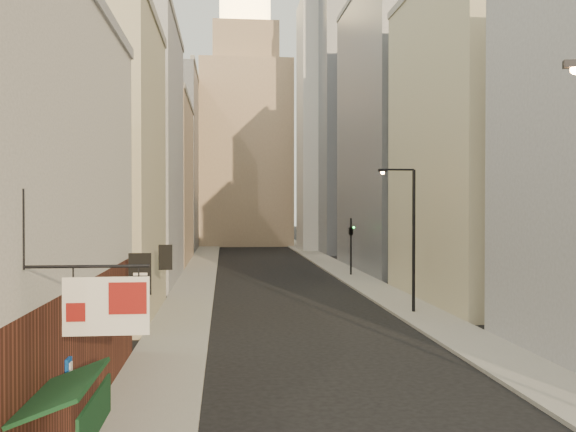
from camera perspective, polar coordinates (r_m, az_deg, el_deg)
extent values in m
cube|color=gray|center=(64.57, -7.64, -4.41)|extent=(3.00, 140.00, 0.15)
cube|color=gray|center=(65.43, 3.85, -4.34)|extent=(3.00, 140.00, 0.15)
cylinder|color=black|center=(12.58, -17.66, -4.30)|extent=(2.40, 0.06, 0.06)
cube|color=beige|center=(12.59, -15.85, -7.72)|extent=(1.60, 0.06, 1.10)
cube|color=maroon|center=(12.51, -14.04, -7.08)|extent=(0.70, 0.10, 0.60)
cube|color=maroon|center=(12.72, -18.31, -8.11)|extent=(0.35, 0.10, 0.35)
cube|color=black|center=(13.29, -19.39, -14.34)|extent=(1.25, 3.00, 0.52)
cube|color=black|center=(13.30, -16.76, -16.55)|extent=(0.06, 3.00, 0.80)
cube|color=#0940A0|center=(16.34, -18.92, -12.71)|extent=(0.08, 0.40, 0.50)
cube|color=black|center=(23.57, -13.03, -5.05)|extent=(0.80, 0.08, 1.50)
cube|color=black|center=(33.49, -10.84, -3.63)|extent=(0.70, 0.08, 1.30)
cube|color=#BAB28F|center=(36.14, -18.03, 3.97)|extent=(8.00, 12.00, 16.00)
cube|color=gray|center=(51.98, -14.25, 5.24)|extent=(8.00, 16.00, 20.00)
cube|color=tan|center=(69.73, -12.04, 2.90)|extent=(8.00, 18.00, 17.00)
cube|color=gray|center=(89.79, -10.63, 4.68)|extent=(8.00, 20.00, 24.00)
cube|color=#BAB28F|center=(42.69, 16.89, 6.19)|extent=(8.00, 16.00, 20.00)
cube|color=gray|center=(61.85, 9.71, 7.35)|extent=(8.00, 20.00, 26.00)
cube|color=gray|center=(92.03, 8.68, 12.77)|extent=(20.00, 22.00, 50.00)
cube|color=tan|center=(101.62, -3.83, 5.38)|extent=(14.00, 14.00, 28.00)
cube|color=tan|center=(104.34, -3.84, 14.73)|extent=(10.00, 10.00, 6.00)
cylinder|color=#FFCC72|center=(105.79, -3.84, 17.62)|extent=(8.00, 8.00, 5.00)
cube|color=silver|center=(89.10, 3.63, 7.96)|extent=(8.00, 8.00, 34.00)
cube|color=black|center=(18.29, 24.19, 12.23)|extent=(0.64, 0.39, 0.19)
sphere|color=#F7913D|center=(18.26, 24.19, 11.80)|extent=(0.26, 0.26, 0.26)
cylinder|color=black|center=(36.40, 11.11, -2.28)|extent=(0.18, 0.18, 8.05)
cylinder|color=black|center=(36.12, 9.78, 4.09)|extent=(1.79, 0.17, 0.11)
cube|color=black|center=(35.87, 8.41, 4.04)|extent=(0.50, 0.21, 0.16)
sphere|color=#F7913D|center=(35.86, 8.41, 3.86)|extent=(0.21, 0.21, 0.21)
cylinder|color=black|center=(55.34, 5.61, -2.77)|extent=(0.16, 0.16, 5.00)
imported|color=black|center=(55.25, 5.61, -1.01)|extent=(0.73, 0.73, 1.43)
sphere|color=#19E533|center=(55.30, 5.87, -1.01)|extent=(0.16, 0.16, 0.16)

